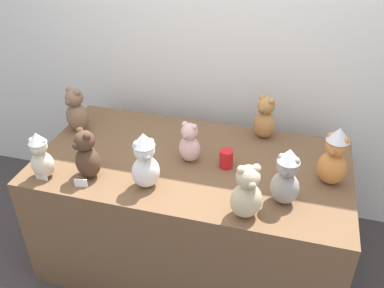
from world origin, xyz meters
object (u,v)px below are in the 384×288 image
at_px(teddy_bear_sand, 247,193).
at_px(teddy_bear_ash, 286,177).
at_px(teddy_bear_blush, 190,143).
at_px(party_cup_red, 226,159).
at_px(teddy_bear_ginger, 334,157).
at_px(teddy_bear_caramel, 265,119).
at_px(teddy_bear_cocoa, 87,155).
at_px(display_table, 192,211).
at_px(teddy_bear_cream, 41,156).
at_px(teddy_bear_mocha, 76,111).
at_px(teddy_bear_snow, 145,161).

bearing_deg(teddy_bear_sand, teddy_bear_ash, 15.90).
bearing_deg(teddy_bear_blush, party_cup_red, 12.52).
xyz_separation_m(teddy_bear_ginger, teddy_bear_sand, (-0.40, -0.39, -0.03)).
xyz_separation_m(teddy_bear_ginger, teddy_bear_caramel, (-0.41, 0.38, -0.04)).
bearing_deg(teddy_bear_sand, teddy_bear_cocoa, 148.17).
distance_m(teddy_bear_sand, party_cup_red, 0.43).
relative_size(teddy_bear_ginger, teddy_bear_blush, 1.36).
height_order(display_table, teddy_bear_sand, teddy_bear_sand).
distance_m(teddy_bear_cream, party_cup_red, 1.03).
relative_size(teddy_bear_ginger, teddy_bear_sand, 1.13).
height_order(display_table, teddy_bear_ash, teddy_bear_ash).
bearing_deg(teddy_bear_ginger, teddy_bear_ash, -112.11).
xyz_separation_m(teddy_bear_mocha, party_cup_red, (1.02, -0.15, -0.09)).
bearing_deg(teddy_bear_mocha, display_table, 5.13).
height_order(teddy_bear_caramel, party_cup_red, teddy_bear_caramel).
distance_m(display_table, teddy_bear_ash, 0.81).
relative_size(teddy_bear_ginger, teddy_bear_snow, 1.04).
relative_size(teddy_bear_cream, teddy_bear_mocha, 0.94).
xyz_separation_m(display_table, teddy_bear_sand, (0.38, -0.38, 0.54)).
relative_size(display_table, teddy_bear_ash, 5.63).
xyz_separation_m(teddy_bear_snow, teddy_bear_blush, (0.16, 0.29, -0.04)).
bearing_deg(teddy_bear_snow, teddy_bear_sand, -43.00).
relative_size(teddy_bear_caramel, teddy_bear_blush, 1.12).
relative_size(teddy_bear_cream, party_cup_red, 2.58).
bearing_deg(teddy_bear_sand, teddy_bear_cream, 152.88).
relative_size(teddy_bear_snow, teddy_bear_ash, 1.02).
height_order(teddy_bear_ash, teddy_bear_caramel, teddy_bear_ash).
bearing_deg(teddy_bear_cocoa, teddy_bear_caramel, 68.73).
bearing_deg(teddy_bear_snow, teddy_bear_ginger, -16.42).
height_order(display_table, teddy_bear_cocoa, teddy_bear_cocoa).
height_order(teddy_bear_sand, party_cup_red, teddy_bear_sand).
bearing_deg(teddy_bear_caramel, display_table, -103.74).
relative_size(teddy_bear_cocoa, teddy_bear_snow, 0.89).
xyz_separation_m(teddy_bear_sand, teddy_bear_caramel, (-0.01, 0.77, -0.01)).
xyz_separation_m(teddy_bear_caramel, teddy_bear_blush, (-0.39, -0.38, -0.01)).
relative_size(teddy_bear_ginger, party_cup_red, 3.15).
xyz_separation_m(teddy_bear_ginger, party_cup_red, (-0.57, -0.01, -0.11)).
xyz_separation_m(teddy_bear_cream, teddy_bear_caramel, (1.13, 0.74, -0.01)).
bearing_deg(teddy_bear_cream, teddy_bear_caramel, 24.36).
height_order(teddy_bear_ginger, teddy_bear_ash, teddy_bear_ginger).
bearing_deg(teddy_bear_ash, party_cup_red, 159.20).
distance_m(teddy_bear_ginger, teddy_bear_caramel, 0.56).
distance_m(teddy_bear_ash, teddy_bear_blush, 0.61).
relative_size(teddy_bear_snow, party_cup_red, 3.04).
distance_m(teddy_bear_snow, teddy_bear_caramel, 0.87).
relative_size(teddy_bear_cream, teddy_bear_snow, 0.85).
relative_size(teddy_bear_blush, teddy_bear_mocha, 0.85).
xyz_separation_m(teddy_bear_snow, teddy_bear_caramel, (0.55, 0.67, -0.03)).
bearing_deg(display_table, teddy_bear_sand, -45.36).
bearing_deg(teddy_bear_cream, display_table, 16.26).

